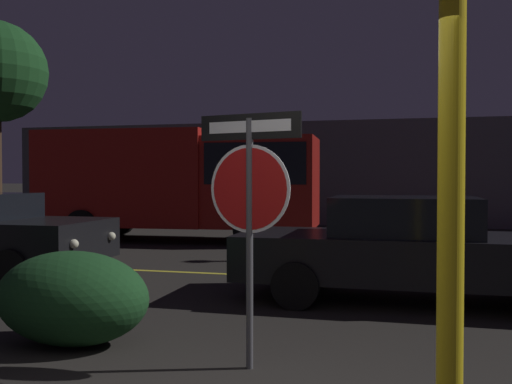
{
  "coord_description": "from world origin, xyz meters",
  "views": [
    {
      "loc": [
        0.94,
        -3.19,
        1.65
      ],
      "look_at": [
        -0.65,
        3.17,
        1.48
      ],
      "focal_mm": 40.0,
      "sensor_mm": 36.0,
      "label": 1
    }
  ],
  "objects_px": {
    "yellow_pole_right": "(451,216)",
    "passing_car_2": "(413,249)",
    "stop_sign": "(250,188)",
    "delivery_truck": "(185,179)",
    "hedge_bush_1": "(72,298)"
  },
  "relations": [
    {
      "from": "yellow_pole_right",
      "to": "passing_car_2",
      "type": "xyz_separation_m",
      "value": [
        -0.09,
        4.51,
        -0.74
      ]
    },
    {
      "from": "stop_sign",
      "to": "passing_car_2",
      "type": "relative_size",
      "value": 0.46
    },
    {
      "from": "yellow_pole_right",
      "to": "delivery_truck",
      "type": "relative_size",
      "value": 0.4
    },
    {
      "from": "stop_sign",
      "to": "passing_car_2",
      "type": "xyz_separation_m",
      "value": [
        1.43,
        3.06,
        -0.86
      ]
    },
    {
      "from": "yellow_pole_right",
      "to": "hedge_bush_1",
      "type": "distance_m",
      "value": 3.91
    },
    {
      "from": "passing_car_2",
      "to": "delivery_truck",
      "type": "bearing_deg",
      "value": -137.5
    },
    {
      "from": "delivery_truck",
      "to": "yellow_pole_right",
      "type": "bearing_deg",
      "value": 24.82
    },
    {
      "from": "yellow_pole_right",
      "to": "hedge_bush_1",
      "type": "bearing_deg",
      "value": 153.28
    },
    {
      "from": "stop_sign",
      "to": "hedge_bush_1",
      "type": "height_order",
      "value": "stop_sign"
    },
    {
      "from": "hedge_bush_1",
      "to": "yellow_pole_right",
      "type": "bearing_deg",
      "value": -26.72
    },
    {
      "from": "hedge_bush_1",
      "to": "delivery_truck",
      "type": "xyz_separation_m",
      "value": [
        -2.29,
        8.97,
        1.15
      ]
    },
    {
      "from": "yellow_pole_right",
      "to": "passing_car_2",
      "type": "relative_size",
      "value": 0.6
    },
    {
      "from": "stop_sign",
      "to": "hedge_bush_1",
      "type": "distance_m",
      "value": 2.18
    },
    {
      "from": "stop_sign",
      "to": "delivery_truck",
      "type": "xyz_separation_m",
      "value": [
        -4.16,
        9.22,
        0.06
      ]
    },
    {
      "from": "stop_sign",
      "to": "delivery_truck",
      "type": "bearing_deg",
      "value": 126.74
    }
  ]
}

